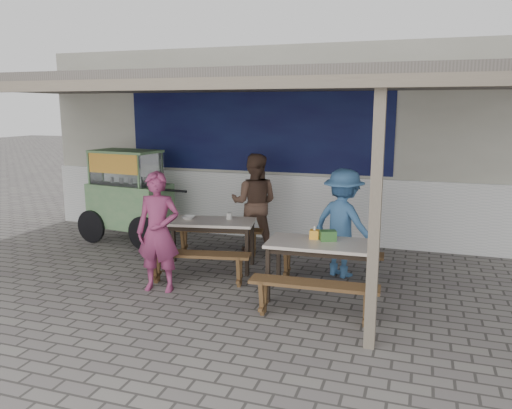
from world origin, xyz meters
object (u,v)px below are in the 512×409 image
object	(u,v)px
bench_left_street	(197,261)
table_right	(323,248)
bench_right_street	(313,292)
bench_right_wall	(329,259)
patron_right_table	(343,223)
tissue_box	(314,234)
table_left	(208,226)
condiment_bowl	(189,218)
patron_street_side	(158,232)
bench_left_wall	(218,235)
vendor_cart	(128,192)
patron_wall_side	(254,203)
donation_box	(328,236)
condiment_jar	(229,216)

from	to	relation	value
bench_left_street	table_right	xyz separation A→B (m)	(1.74, 0.00, 0.33)
bench_right_street	bench_right_wall	xyz separation A→B (m)	(-0.06, 1.32, 0.00)
patron_right_table	bench_left_street	bearing A→B (deg)	55.36
table_right	tissue_box	bearing A→B (deg)	132.09
bench_left_street	patron_right_table	distance (m)	2.15
tissue_box	table_right	bearing A→B (deg)	-45.25
table_left	condiment_bowl	bearing A→B (deg)	172.66
condiment_bowl	patron_street_side	bearing A→B (deg)	-86.61
patron_right_table	bench_left_wall	bearing A→B (deg)	16.58
bench_left_street	bench_left_wall	world-z (taller)	same
condiment_bowl	table_left	bearing A→B (deg)	3.42
vendor_cart	patron_wall_side	distance (m)	2.37
bench_right_wall	donation_box	bearing A→B (deg)	-84.69
table_left	table_right	world-z (taller)	same
bench_left_wall	condiment_jar	xyz separation A→B (m)	(0.40, -0.51, 0.46)
patron_wall_side	bench_right_street	bearing A→B (deg)	114.04
table_right	patron_wall_side	bearing A→B (deg)	127.35
bench_left_wall	condiment_bowl	world-z (taller)	condiment_bowl
tissue_box	bench_right_wall	bearing A→B (deg)	78.60
condiment_jar	donation_box	bearing A→B (deg)	-24.96
patron_street_side	condiment_bowl	size ratio (longest dim) A/B	8.25
bench_left_wall	vendor_cart	bearing A→B (deg)	159.95
table_left	condiment_jar	world-z (taller)	condiment_jar
donation_box	condiment_bowl	xyz separation A→B (m)	(-2.23, 0.57, -0.04)
bench_left_street	bench_right_wall	distance (m)	1.83
bench_left_wall	donation_box	distance (m)	2.46
tissue_box	patron_street_side	bearing A→B (deg)	-165.84
donation_box	condiment_jar	size ratio (longest dim) A/B	2.11
bench_left_street	patron_right_table	size ratio (longest dim) A/B	0.96
condiment_bowl	vendor_cart	bearing A→B (deg)	148.99
patron_street_side	condiment_jar	bearing A→B (deg)	58.63
table_right	condiment_bowl	size ratio (longest dim) A/B	7.31
table_right	patron_wall_side	xyz separation A→B (m)	(-1.51, 1.80, 0.16)
bench_left_street	bench_right_wall	xyz separation A→B (m)	(1.71, 0.67, 0.00)
vendor_cart	patron_wall_side	xyz separation A→B (m)	(2.36, 0.12, -0.07)
table_right	patron_right_table	bearing A→B (deg)	81.52
tissue_box	condiment_jar	distance (m)	1.64
condiment_jar	patron_right_table	bearing A→B (deg)	4.64
patron_right_table	donation_box	xyz separation A→B (m)	(-0.05, -0.91, 0.03)
tissue_box	donation_box	bearing A→B (deg)	-11.94
bench_left_street	condiment_jar	size ratio (longest dim) A/B	15.99
table_left	bench_left_street	xyz separation A→B (m)	(0.13, -0.69, -0.33)
vendor_cart	condiment_bowl	world-z (taller)	vendor_cart
bench_left_wall	patron_wall_side	bearing A→B (deg)	30.49
bench_right_street	patron_street_side	distance (m)	2.22
bench_right_street	donation_box	size ratio (longest dim) A/B	7.57
bench_right_street	condiment_jar	size ratio (longest dim) A/B	15.98
tissue_box	condiment_jar	bearing A→B (deg)	153.55
bench_left_street	tissue_box	world-z (taller)	tissue_box
patron_wall_side	condiment_bowl	bearing A→B (deg)	51.40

